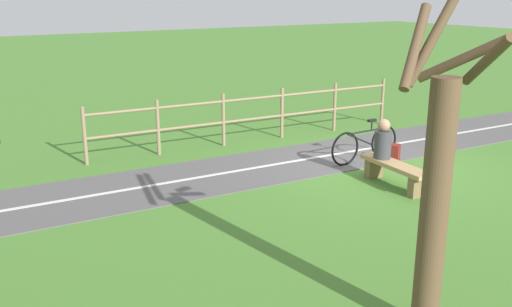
# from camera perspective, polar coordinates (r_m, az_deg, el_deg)

# --- Properties ---
(ground_plane) EXTENTS (80.00, 80.00, 0.00)m
(ground_plane) POSITION_cam_1_polar(r_m,az_deg,el_deg) (11.91, 12.03, -1.36)
(ground_plane) COLOR #477A2D
(paved_path) EXTENTS (3.39, 36.05, 0.02)m
(paved_path) POSITION_cam_1_polar(r_m,az_deg,el_deg) (10.84, -8.52, -2.90)
(paved_path) COLOR #565454
(paved_path) RESTS_ON ground_plane
(path_centre_line) EXTENTS (1.18, 31.99, 0.00)m
(path_centre_line) POSITION_cam_1_polar(r_m,az_deg,el_deg) (10.84, -8.52, -2.85)
(path_centre_line) COLOR silver
(path_centre_line) RESTS_ON paved_path
(bench) EXTENTS (1.62, 0.47, 0.45)m
(bench) POSITION_cam_1_polar(r_m,az_deg,el_deg) (10.74, 13.77, -1.69)
(bench) COLOR #A88456
(bench) RESTS_ON ground_plane
(person_seated) EXTENTS (0.34, 0.34, 0.75)m
(person_seated) POSITION_cam_1_polar(r_m,az_deg,el_deg) (10.89, 12.61, 1.25)
(person_seated) COLOR #38383D
(person_seated) RESTS_ON bench
(bicycle) EXTENTS (0.09, 1.82, 0.90)m
(bicycle) POSITION_cam_1_polar(r_m,az_deg,el_deg) (12.15, 10.86, 0.92)
(bicycle) COLOR black
(bicycle) RESTS_ON ground_plane
(backpack) EXTENTS (0.34, 0.35, 0.39)m
(backpack) POSITION_cam_1_polar(r_m,az_deg,el_deg) (12.28, 13.59, 0.01)
(backpack) COLOR maroon
(backpack) RESTS_ON ground_plane
(fence_roadside) EXTENTS (0.46, 7.94, 1.23)m
(fence_roadside) POSITION_cam_1_polar(r_m,az_deg,el_deg) (13.46, -0.26, 4.17)
(fence_roadside) COLOR #847051
(fence_roadside) RESTS_ON ground_plane
(tree_by_path) EXTENTS (1.13, 1.08, 3.48)m
(tree_by_path) POSITION_cam_1_polar(r_m,az_deg,el_deg) (5.98, 17.60, -3.42)
(tree_by_path) COLOR brown
(tree_by_path) RESTS_ON ground_plane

